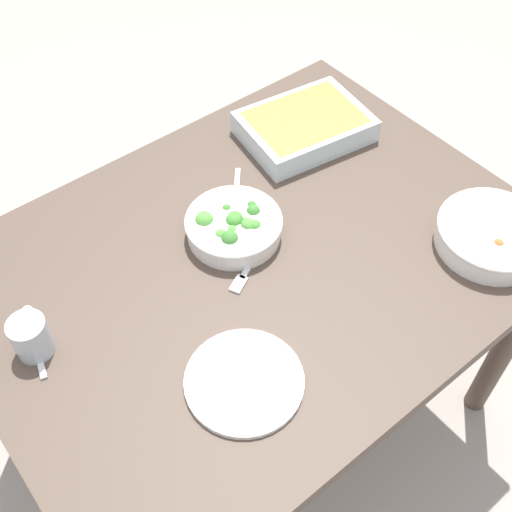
{
  "coord_description": "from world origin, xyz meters",
  "views": [
    {
      "loc": [
        0.54,
        0.68,
        1.79
      ],
      "look_at": [
        0.0,
        0.0,
        0.74
      ],
      "focal_mm": 44.97,
      "sensor_mm": 36.0,
      "label": 1
    }
  ],
  "objects": [
    {
      "name": "spoon_by_broccoli",
      "position": [
        -0.06,
        -0.15,
        0.74
      ],
      "size": [
        0.13,
        0.15,
        0.01
      ],
      "color": "silver",
      "rests_on": "dining_table"
    },
    {
      "name": "side_plate",
      "position": [
        0.21,
        0.22,
        0.75
      ],
      "size": [
        0.22,
        0.22,
        0.01
      ],
      "primitive_type": "cylinder",
      "color": "white",
      "rests_on": "dining_table"
    },
    {
      "name": "drink_cup",
      "position": [
        0.47,
        -0.08,
        0.78
      ],
      "size": [
        0.07,
        0.07,
        0.08
      ],
      "color": "#B2BCC6",
      "rests_on": "dining_table"
    },
    {
      "name": "spoon_spare",
      "position": [
        0.46,
        -0.12,
        0.74
      ],
      "size": [
        0.06,
        0.17,
        0.01
      ],
      "color": "silver",
      "rests_on": "dining_table"
    },
    {
      "name": "fork_on_table",
      "position": [
        0.03,
        0.01,
        0.74
      ],
      "size": [
        0.17,
        0.09,
        0.01
      ],
      "color": "silver",
      "rests_on": "dining_table"
    },
    {
      "name": "baking_dish",
      "position": [
        -0.34,
        -0.23,
        0.77
      ],
      "size": [
        0.33,
        0.26,
        0.06
      ],
      "color": "silver",
      "rests_on": "dining_table"
    },
    {
      "name": "dining_table",
      "position": [
        0.0,
        0.0,
        0.65
      ],
      "size": [
        1.2,
        0.9,
        0.74
      ],
      "color": "#4C3D33",
      "rests_on": "ground_plane"
    },
    {
      "name": "spoon_by_stew",
      "position": [
        -0.43,
        0.25,
        0.74
      ],
      "size": [
        0.1,
        0.16,
        0.01
      ],
      "color": "silver",
      "rests_on": "dining_table"
    },
    {
      "name": "stew_bowl",
      "position": [
        -0.41,
        0.29,
        0.77
      ],
      "size": [
        0.24,
        0.24,
        0.06
      ],
      "color": "white",
      "rests_on": "dining_table"
    },
    {
      "name": "ground_plane",
      "position": [
        0.0,
        0.0,
        0.0
      ],
      "size": [
        6.0,
        6.0,
        0.0
      ],
      "primitive_type": "plane",
      "color": "#9E9389"
    },
    {
      "name": "broccoli_bowl",
      "position": [
        0.0,
        -0.08,
        0.77
      ],
      "size": [
        0.21,
        0.21,
        0.07
      ],
      "color": "white",
      "rests_on": "dining_table"
    }
  ]
}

